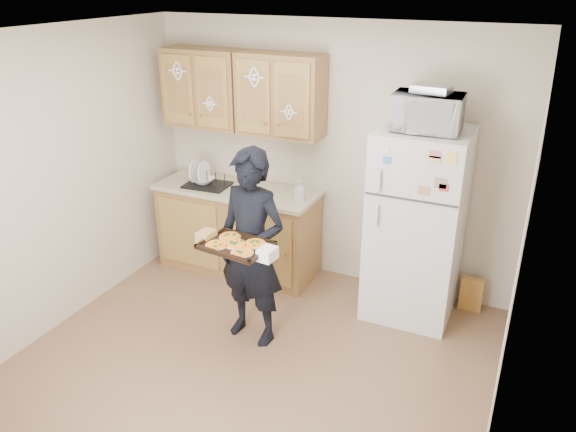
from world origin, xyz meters
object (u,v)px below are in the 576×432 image
(refrigerator, at_px, (416,226))
(baking_tray, at_px, (236,246))
(dish_rack, at_px, (207,178))
(person, at_px, (252,249))
(microwave, at_px, (427,113))

(refrigerator, height_order, baking_tray, refrigerator)
(dish_rack, bearing_deg, person, -42.87)
(refrigerator, distance_m, microwave, 1.00)
(refrigerator, xyz_separation_m, microwave, (0.01, -0.05, 1.00))
(baking_tray, distance_m, dish_rack, 1.59)
(baking_tray, height_order, microwave, microwave)
(person, distance_m, microwave, 1.76)
(refrigerator, relative_size, dish_rack, 3.94)
(refrigerator, distance_m, baking_tray, 1.65)
(microwave, bearing_deg, dish_rack, 177.12)
(baking_tray, bearing_deg, microwave, 54.14)
(refrigerator, height_order, person, refrigerator)
(person, relative_size, microwave, 3.07)
(person, bearing_deg, baking_tray, -77.55)
(dish_rack, bearing_deg, refrigerator, 0.82)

